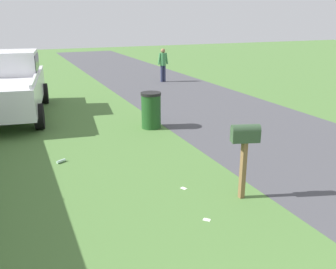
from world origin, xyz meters
The scene contains 7 objects.
mailbox centered at (5.79, -1.29, 1.14)m, with size 0.34×0.54×1.42m.
pickup_truck centered at (13.90, 2.38, 1.10)m, with size 5.50×2.67×2.09m.
trash_bin centered at (10.63, -1.35, 0.54)m, with size 0.60×0.60×1.08m.
pedestrian centered at (17.92, -4.79, 0.96)m, with size 0.30×0.57×1.67m.
litter_wrapper_far_scatter centered at (5.35, -0.31, 0.00)m, with size 0.12×0.08×0.01m, color silver.
litter_bottle_midfield_a centered at (8.87, 1.55, 0.04)m, with size 0.07×0.07×0.22m, color #B2D8BF.
litter_wrapper_by_mailbox centered at (6.55, -0.47, 0.00)m, with size 0.12×0.08×0.01m, color silver.
Camera 1 is at (0.70, 2.40, 3.23)m, focal length 39.18 mm.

